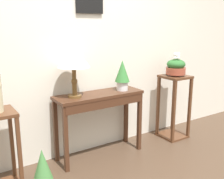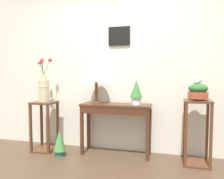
{
  "view_description": "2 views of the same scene",
  "coord_description": "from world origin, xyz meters",
  "px_view_note": "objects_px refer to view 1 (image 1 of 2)",
  "views": [
    {
      "loc": [
        -1.49,
        -1.37,
        1.57
      ],
      "look_at": [
        0.29,
        1.37,
        0.78
      ],
      "focal_mm": 43.06,
      "sensor_mm": 36.0,
      "label": 1
    },
    {
      "loc": [
        0.83,
        -1.98,
        1.24
      ],
      "look_at": [
        -0.03,
        1.3,
        1.0
      ],
      "focal_mm": 35.5,
      "sensor_mm": 36.0,
      "label": 2
    }
  ],
  "objects_px": {
    "console_table": "(100,105)",
    "pedestal_stand_right": "(174,107)",
    "potted_plant_floor": "(43,167)",
    "potted_plant_on_console": "(122,74)",
    "planter_bowl_wide_right": "(176,67)",
    "table_lamp": "(74,58)"
  },
  "relations": [
    {
      "from": "console_table",
      "to": "pedestal_stand_right",
      "type": "relative_size",
      "value": 1.19
    },
    {
      "from": "pedestal_stand_right",
      "to": "console_table",
      "type": "bearing_deg",
      "value": 177.05
    },
    {
      "from": "potted_plant_floor",
      "to": "potted_plant_on_console",
      "type": "bearing_deg",
      "value": 12.74
    },
    {
      "from": "planter_bowl_wide_right",
      "to": "potted_plant_floor",
      "type": "distance_m",
      "value": 2.13
    },
    {
      "from": "planter_bowl_wide_right",
      "to": "potted_plant_on_console",
      "type": "bearing_deg",
      "value": 175.97
    },
    {
      "from": "pedestal_stand_right",
      "to": "planter_bowl_wide_right",
      "type": "bearing_deg",
      "value": -111.18
    },
    {
      "from": "console_table",
      "to": "potted_plant_on_console",
      "type": "bearing_deg",
      "value": -0.16
    },
    {
      "from": "potted_plant_on_console",
      "to": "pedestal_stand_right",
      "type": "bearing_deg",
      "value": -3.99
    },
    {
      "from": "table_lamp",
      "to": "planter_bowl_wide_right",
      "type": "bearing_deg",
      "value": -3.17
    },
    {
      "from": "table_lamp",
      "to": "pedestal_stand_right",
      "type": "relative_size",
      "value": 0.64
    },
    {
      "from": "table_lamp",
      "to": "potted_plant_floor",
      "type": "distance_m",
      "value": 1.15
    },
    {
      "from": "console_table",
      "to": "potted_plant_on_console",
      "type": "xyz_separation_m",
      "value": [
        0.31,
        -0.0,
        0.34
      ]
    },
    {
      "from": "console_table",
      "to": "planter_bowl_wide_right",
      "type": "distance_m",
      "value": 1.22
    },
    {
      "from": "potted_plant_on_console",
      "to": "potted_plant_floor",
      "type": "relative_size",
      "value": 0.92
    },
    {
      "from": "console_table",
      "to": "pedestal_stand_right",
      "type": "xyz_separation_m",
      "value": [
        1.16,
        -0.06,
        -0.21
      ]
    },
    {
      "from": "potted_plant_floor",
      "to": "console_table",
      "type": "bearing_deg",
      "value": 17.51
    },
    {
      "from": "table_lamp",
      "to": "potted_plant_on_console",
      "type": "bearing_deg",
      "value": -2.01
    },
    {
      "from": "pedestal_stand_right",
      "to": "planter_bowl_wide_right",
      "type": "height_order",
      "value": "planter_bowl_wide_right"
    },
    {
      "from": "pedestal_stand_right",
      "to": "potted_plant_floor",
      "type": "relative_size",
      "value": 2.23
    },
    {
      "from": "table_lamp",
      "to": "pedestal_stand_right",
      "type": "distance_m",
      "value": 1.66
    },
    {
      "from": "potted_plant_on_console",
      "to": "potted_plant_floor",
      "type": "height_order",
      "value": "potted_plant_on_console"
    },
    {
      "from": "planter_bowl_wide_right",
      "to": "potted_plant_floor",
      "type": "height_order",
      "value": "planter_bowl_wide_right"
    }
  ]
}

